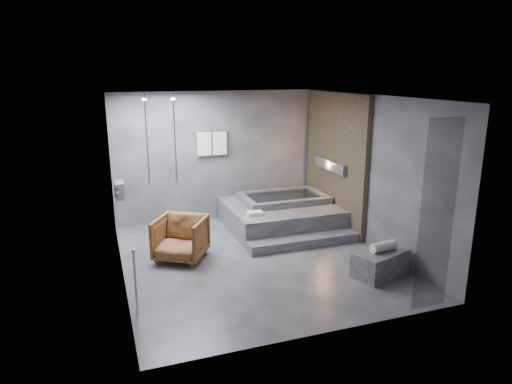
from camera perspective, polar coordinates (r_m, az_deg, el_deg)
name	(u,v)px	position (r m, az deg, el deg)	size (l,w,h in m)	color
room	(273,158)	(7.96, 2.14, 4.23)	(5.00, 5.04, 2.82)	#303033
tub_deck	(280,215)	(9.65, 3.04, -2.94)	(2.20, 2.00, 0.50)	#353538
tub_step	(304,242)	(8.69, 6.01, -6.19)	(2.20, 0.36, 0.18)	#353538
concrete_bench	(380,263)	(7.70, 15.28, -8.57)	(0.91, 0.50, 0.41)	#37373A
driftwood_chair	(181,238)	(8.09, -9.40, -5.73)	(0.82, 0.84, 0.76)	#442511
rolled_towel	(384,246)	(7.61, 15.65, -6.57)	(0.16, 0.16, 0.44)	silver
deck_towel	(255,213)	(8.81, -0.12, -2.70)	(0.29, 0.21, 0.08)	silver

